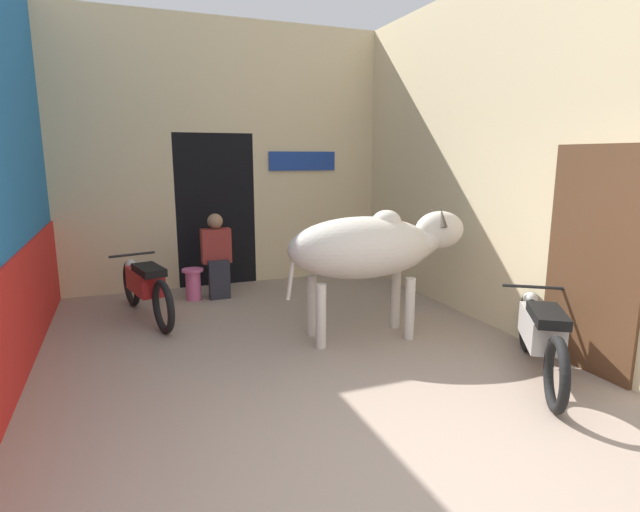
% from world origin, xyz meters
% --- Properties ---
extents(ground_plane, '(30.00, 30.00, 0.00)m').
position_xyz_m(ground_plane, '(0.00, 0.00, 0.00)').
color(ground_plane, gray).
extents(wall_back_with_doorway, '(4.94, 0.93, 3.99)m').
position_xyz_m(wall_back_with_doorway, '(-0.07, 5.71, 1.69)').
color(wall_back_with_doorway, beige).
rests_on(wall_back_with_doorway, ground_plane).
extents(wall_right_with_door, '(0.22, 5.45, 3.99)m').
position_xyz_m(wall_right_with_door, '(2.56, 2.68, 1.97)').
color(wall_right_with_door, beige).
rests_on(wall_right_with_door, ground_plane).
extents(cow, '(2.07, 0.89, 1.45)m').
position_xyz_m(cow, '(0.96, 2.51, 1.02)').
color(cow, beige).
rests_on(cow, ground_plane).
extents(motorcycle_near, '(1.15, 1.62, 0.73)m').
position_xyz_m(motorcycle_near, '(1.92, 1.00, 0.42)').
color(motorcycle_near, black).
rests_on(motorcycle_near, ground_plane).
extents(motorcycle_far, '(0.68, 1.91, 0.74)m').
position_xyz_m(motorcycle_far, '(-1.34, 4.10, 0.42)').
color(motorcycle_far, black).
rests_on(motorcycle_far, ground_plane).
extents(shopkeeper_seated, '(0.41, 0.34, 1.20)m').
position_xyz_m(shopkeeper_seated, '(-0.33, 4.76, 0.63)').
color(shopkeeper_seated, '#282833').
rests_on(shopkeeper_seated, ground_plane).
extents(plastic_stool, '(0.30, 0.30, 0.44)m').
position_xyz_m(plastic_stool, '(-0.69, 4.73, 0.24)').
color(plastic_stool, '#DB6093').
rests_on(plastic_stool, ground_plane).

